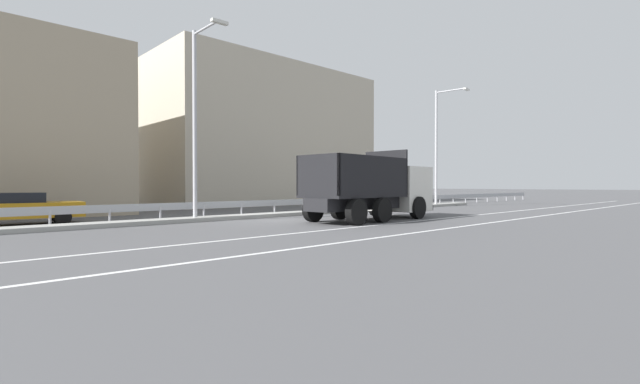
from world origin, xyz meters
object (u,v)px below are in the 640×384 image
median_road_sign (356,193)px  street_lamp_1 (197,114)px  street_lamp_2 (439,142)px  parked_car_3 (21,208)px  church_tower (305,144)px  dump_truck (382,192)px

median_road_sign → street_lamp_1: street_lamp_1 is taller
median_road_sign → street_lamp_2: street_lamp_2 is taller
street_lamp_1 → parked_car_3: 7.74m
median_road_sign → street_lamp_2: size_ratio=0.25×
median_road_sign → church_tower: (13.66, 20.26, 5.27)m
dump_truck → street_lamp_2: (12.08, 4.34, 3.53)m
street_lamp_2 → parked_car_3: size_ratio=1.97×
dump_truck → street_lamp_1: 8.99m
dump_truck → street_lamp_2: bearing=106.5°
street_lamp_1 → street_lamp_2: 19.15m
median_road_sign → street_lamp_2: bearing=-2.0°
dump_truck → parked_car_3: size_ratio=1.68×
street_lamp_2 → church_tower: bearing=76.5°
dump_truck → median_road_sign: bearing=140.7°
street_lamp_2 → parked_car_3: street_lamp_2 is taller
dump_truck → church_tower: bearing=142.3°
street_lamp_2 → church_tower: 21.21m
dump_truck → median_road_sign: 5.74m
church_tower → median_road_sign: bearing=-124.0°
median_road_sign → street_lamp_2: 9.46m
median_road_sign → dump_truck: bearing=-126.1°
dump_truck → parked_car_3: (-12.87, 7.70, -0.57)m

